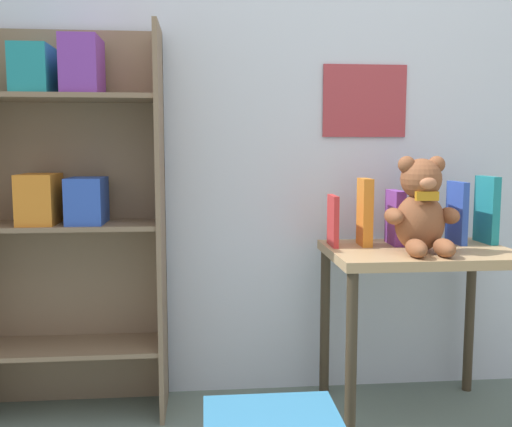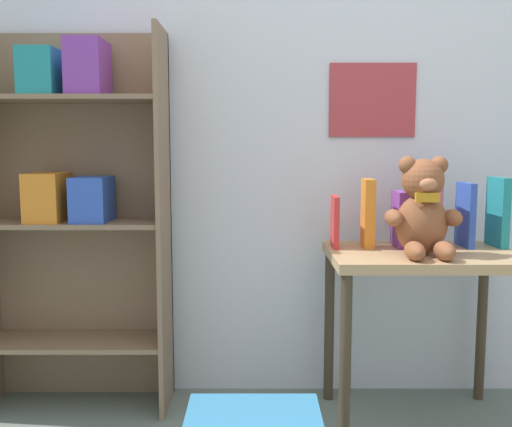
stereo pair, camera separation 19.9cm
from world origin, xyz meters
TOP-DOWN VIEW (x-y plane):
  - wall_back at (0.00, 1.49)m, footprint 4.80×0.07m
  - bookshelf_side at (-1.05, 1.34)m, footprint 0.74×0.28m
  - display_table at (0.29, 1.16)m, footprint 0.69×0.48m
  - teddy_bear at (0.26, 1.08)m, footprint 0.27×0.24m
  - book_standing_red at (-0.02, 1.25)m, footprint 0.02×0.14m
  - book_standing_orange at (0.10, 1.25)m, footprint 0.04×0.12m
  - book_standing_purple at (0.23, 1.26)m, footprint 0.04×0.14m
  - book_standing_pink at (0.36, 1.26)m, footprint 0.04×0.13m
  - book_standing_blue at (0.48, 1.26)m, footprint 0.03×0.14m
  - book_standing_teal at (0.61, 1.27)m, footprint 0.04×0.15m

SIDE VIEW (x-z plane):
  - display_table at x=0.29m, z-range 0.23..0.90m
  - book_standing_red at x=-0.02m, z-range 0.66..0.86m
  - book_standing_purple at x=0.23m, z-range 0.66..0.88m
  - book_standing_blue at x=0.48m, z-range 0.66..0.91m
  - book_standing_orange at x=0.10m, z-range 0.66..0.93m
  - book_standing_pink at x=0.36m, z-range 0.66..0.93m
  - book_standing_teal at x=0.61m, z-range 0.66..0.93m
  - teddy_bear at x=0.26m, z-range 0.65..1.00m
  - bookshelf_side at x=-1.05m, z-range 0.11..1.61m
  - wall_back at x=0.00m, z-range 0.00..2.50m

